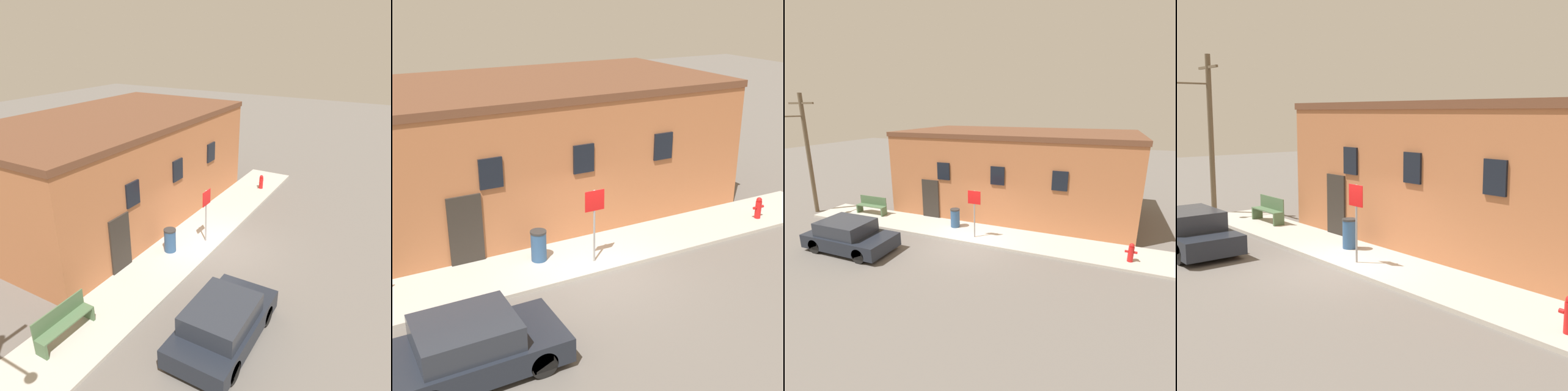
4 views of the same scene
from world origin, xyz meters
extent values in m
plane|color=#66605B|center=(0.00, 0.00, 0.00)|extent=(80.00, 80.00, 0.00)
cube|color=#BCB7AD|center=(0.00, 1.15, 0.06)|extent=(18.92, 2.31, 0.11)
cube|color=#B26B42|center=(0.65, 5.81, 2.21)|extent=(12.74, 7.01, 4.42)
cube|color=brown|center=(0.65, 5.81, 4.54)|extent=(12.84, 7.11, 0.24)
cube|color=black|center=(-2.33, 2.28, 2.74)|extent=(0.70, 0.08, 0.90)
cube|color=black|center=(0.65, 2.28, 2.74)|extent=(0.70, 0.08, 0.90)
cube|color=black|center=(3.62, 2.28, 2.74)|extent=(0.70, 0.08, 0.90)
cube|color=#2D2823|center=(-3.18, 2.28, 1.10)|extent=(1.00, 0.08, 2.20)
cylinder|color=red|center=(6.70, 0.75, 0.42)|extent=(0.21, 0.21, 0.62)
sphere|color=red|center=(6.70, 0.75, 0.78)|extent=(0.19, 0.19, 0.19)
cylinder|color=red|center=(6.54, 0.75, 0.51)|extent=(0.12, 0.09, 0.09)
cylinder|color=red|center=(6.86, 0.75, 0.51)|extent=(0.12, 0.09, 0.09)
cylinder|color=gray|center=(0.12, 0.63, 1.22)|extent=(0.06, 0.06, 2.23)
cube|color=red|center=(0.12, 0.61, 2.03)|extent=(0.61, 0.02, 0.61)
cube|color=#4C6B47|center=(-7.44, 1.43, 0.34)|extent=(0.08, 0.44, 0.45)
cube|color=#4C6B47|center=(-5.73, 1.43, 0.34)|extent=(0.08, 0.44, 0.45)
cube|color=#4C6B47|center=(-6.59, 1.43, 0.58)|extent=(1.79, 0.44, 0.04)
cube|color=#4C6B47|center=(-6.59, 1.63, 0.84)|extent=(1.79, 0.04, 0.48)
cylinder|color=#2D517F|center=(-1.29, 1.45, 0.55)|extent=(0.46, 0.46, 0.88)
cylinder|color=#2D2D2D|center=(-1.29, 1.45, 1.02)|extent=(0.48, 0.48, 0.06)
cylinder|color=brown|center=(-10.07, 0.75, 3.35)|extent=(0.22, 0.22, 6.70)
cylinder|color=brown|center=(-10.07, 0.00, 5.49)|extent=(0.08, 1.49, 0.08)
cube|color=brown|center=(-10.07, 0.75, 6.16)|extent=(1.80, 0.10, 0.10)
cylinder|color=black|center=(-3.18, -1.56, 0.31)|extent=(0.61, 0.20, 0.61)
cylinder|color=black|center=(-3.18, -3.20, 0.31)|extent=(0.61, 0.20, 0.61)
cylinder|color=black|center=(-5.54, -1.56, 0.31)|extent=(0.61, 0.20, 0.61)
cylinder|color=black|center=(-5.54, -3.20, 0.31)|extent=(0.61, 0.20, 0.61)
cube|color=#1E232D|center=(-4.36, -2.38, 0.45)|extent=(3.80, 1.84, 0.57)
cube|color=#282D38|center=(-4.55, -2.38, 1.02)|extent=(2.09, 1.62, 0.56)
camera|label=1|loc=(-11.99, -5.88, 7.99)|focal=35.00mm
camera|label=2|loc=(-6.76, -11.90, 7.69)|focal=50.00mm
camera|label=3|loc=(5.33, -11.45, 5.87)|focal=28.00mm
camera|label=4|loc=(12.04, -8.49, 4.34)|focal=50.00mm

